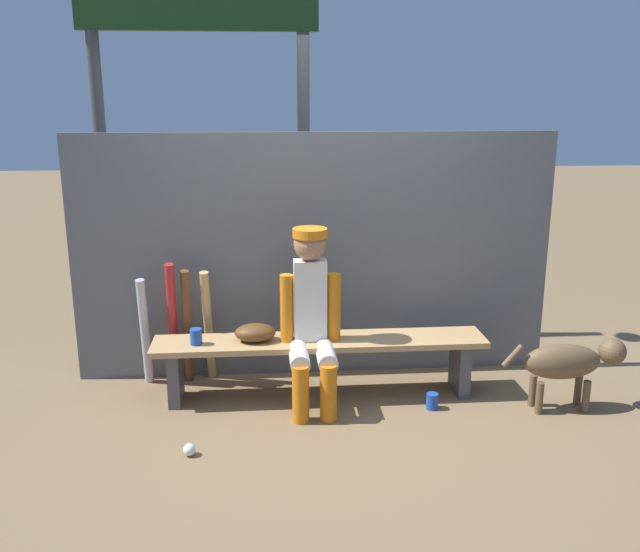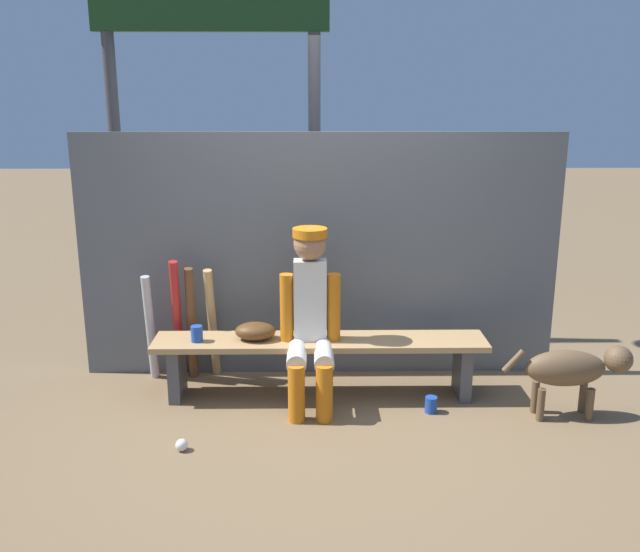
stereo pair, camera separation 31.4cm
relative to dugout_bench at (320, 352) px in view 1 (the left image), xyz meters
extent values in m
plane|color=brown|center=(0.00, 0.00, -0.33)|extent=(30.00, 30.00, 0.00)
cube|color=#595E63|center=(0.00, 0.45, 0.57)|extent=(3.51, 0.03, 1.80)
cube|color=tan|center=(0.00, 0.00, 0.07)|extent=(2.29, 0.36, 0.04)
cube|color=#4C4C51|center=(-1.00, 0.00, -0.14)|extent=(0.08, 0.29, 0.38)
cube|color=#4C4C51|center=(1.00, 0.00, -0.14)|extent=(0.08, 0.29, 0.38)
cube|color=silver|center=(-0.07, 0.00, 0.37)|extent=(0.22, 0.13, 0.56)
sphere|color=#9E7051|center=(-0.07, 0.00, 0.76)|extent=(0.22, 0.22, 0.22)
cylinder|color=orange|center=(-0.07, 0.00, 0.84)|extent=(0.23, 0.23, 0.06)
cylinder|color=silver|center=(-0.16, -0.19, 0.05)|extent=(0.13, 0.38, 0.13)
cylinder|color=orange|center=(-0.16, -0.38, -0.14)|extent=(0.11, 0.11, 0.38)
cylinder|color=orange|center=(-0.23, -0.02, 0.32)|extent=(0.09, 0.09, 0.48)
cylinder|color=silver|center=(0.02, -0.19, 0.05)|extent=(0.13, 0.38, 0.13)
cylinder|color=orange|center=(0.02, -0.38, -0.14)|extent=(0.11, 0.11, 0.38)
cylinder|color=orange|center=(0.09, -0.02, 0.32)|extent=(0.09, 0.09, 0.48)
ellipsoid|color=#593819|center=(-0.44, 0.00, 0.15)|extent=(0.28, 0.20, 0.12)
cylinder|color=tan|center=(-0.79, 0.34, 0.10)|extent=(0.09, 0.22, 0.85)
cylinder|color=brown|center=(-0.94, 0.31, 0.10)|extent=(0.09, 0.18, 0.87)
cylinder|color=#B22323|center=(-1.04, 0.30, 0.13)|extent=(0.09, 0.22, 0.93)
cylinder|color=#B7B7BC|center=(-1.24, 0.30, 0.07)|extent=(0.07, 0.16, 0.81)
sphere|color=white|center=(-0.83, -0.76, -0.29)|extent=(0.07, 0.07, 0.07)
cylinder|color=#1E47AD|center=(0.74, -0.27, -0.27)|extent=(0.08, 0.08, 0.11)
cylinder|color=#1E47AD|center=(-0.84, -0.03, 0.15)|extent=(0.08, 0.08, 0.11)
cylinder|color=#3F3F42|center=(-1.65, 1.25, 0.93)|extent=(0.10, 0.10, 2.53)
cylinder|color=#3F3F42|center=(-0.03, 1.25, 0.93)|extent=(0.10, 0.10, 2.53)
ellipsoid|color=brown|center=(1.59, -0.34, 0.01)|extent=(0.52, 0.20, 0.24)
sphere|color=brown|center=(1.93, -0.34, 0.07)|extent=(0.18, 0.18, 0.18)
cylinder|color=brown|center=(1.25, -0.34, 0.06)|extent=(0.15, 0.04, 0.16)
cylinder|color=brown|center=(1.75, -0.28, -0.22)|extent=(0.05, 0.05, 0.22)
cylinder|color=brown|center=(1.75, -0.40, -0.22)|extent=(0.05, 0.05, 0.22)
cylinder|color=brown|center=(1.43, -0.28, -0.22)|extent=(0.05, 0.05, 0.22)
cylinder|color=brown|center=(1.43, -0.40, -0.22)|extent=(0.05, 0.05, 0.22)
camera|label=1|loc=(-0.37, -4.44, 1.74)|focal=38.54mm
camera|label=2|loc=(-0.06, -4.45, 1.74)|focal=38.54mm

